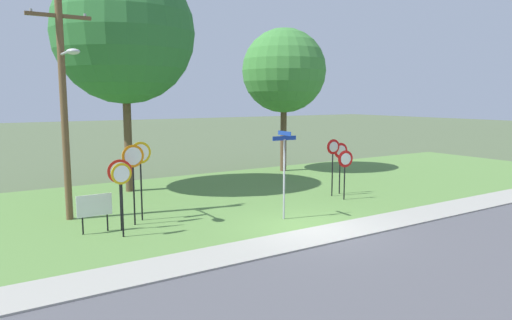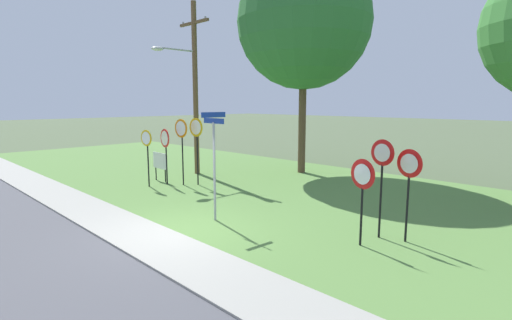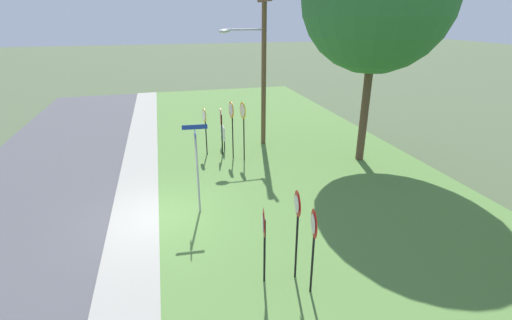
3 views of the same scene
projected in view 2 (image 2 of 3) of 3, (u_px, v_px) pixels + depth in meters
The scene contains 14 objects.
ground_plane at pixel (176, 233), 10.17m from camera, with size 160.00×160.00×0.00m, color #4C5B3D.
sidewalk_strip at pixel (148, 240), 9.61m from camera, with size 44.00×1.60×0.06m, color #99968C.
grass_median at pixel (312, 195), 14.37m from camera, with size 44.00×12.00×0.04m, color #567F3D.
stop_sign_near_left at pixel (165, 144), 15.82m from camera, with size 0.77×0.13×2.34m.
stop_sign_near_right at pixel (196, 136), 15.69m from camera, with size 0.77×0.12×2.79m.
stop_sign_far_left at pixel (181, 137), 15.66m from camera, with size 0.76×0.11×2.75m.
stop_sign_far_center at pixel (147, 146), 15.42m from camera, with size 0.65×0.13×2.32m.
yield_sign_near_left at pixel (362, 182), 8.97m from camera, with size 0.71×0.17×2.11m.
yield_sign_near_right at pixel (409, 174), 9.19m from camera, with size 0.69×0.16×2.31m.
yield_sign_far_left at pixel (382, 166), 9.46m from camera, with size 0.66×0.12×2.51m.
street_name_post at pixel (214, 157), 10.92m from camera, with size 0.96×0.82×3.14m.
utility_pole at pixel (192, 82), 17.81m from camera, with size 2.10×2.35×7.99m.
notice_board at pixel (160, 162), 16.64m from camera, with size 1.10×0.05×1.25m.
oak_tree_left at pixel (304, 22), 17.83m from camera, with size 6.26×6.26×10.28m.
Camera 2 is at (8.42, -5.40, 3.45)m, focal length 26.84 mm.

